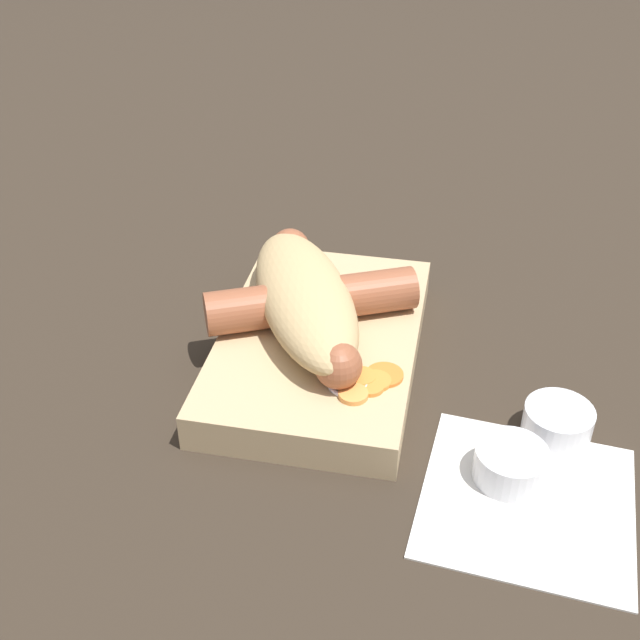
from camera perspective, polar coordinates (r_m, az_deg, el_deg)
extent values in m
plane|color=#33281E|center=(0.65, 0.00, -2.83)|extent=(3.00, 3.00, 0.00)
cube|color=tan|center=(0.64, 0.00, -1.80)|extent=(0.24, 0.15, 0.03)
ellipsoid|color=tan|center=(0.63, -1.09, 1.62)|extent=(0.20, 0.14, 0.04)
cylinder|color=#9E5638|center=(0.63, -0.59, 1.39)|extent=(0.10, 0.17, 0.03)
sphere|color=#9E5638|center=(0.70, -2.14, 5.12)|extent=(0.03, 0.03, 0.03)
sphere|color=#9E5638|center=(0.57, 1.31, -3.24)|extent=(0.03, 0.03, 0.03)
cylinder|color=#F99E4C|center=(0.57, 2.38, -5.30)|extent=(0.03, 0.03, 0.00)
cylinder|color=orange|center=(0.58, 2.98, -4.07)|extent=(0.03, 0.03, 0.00)
cylinder|color=orange|center=(0.58, 4.62, -3.91)|extent=(0.04, 0.04, 0.00)
cylinder|color=orange|center=(0.58, 3.97, -4.34)|extent=(0.03, 0.03, 0.00)
cylinder|color=orange|center=(0.57, 3.54, -4.72)|extent=(0.03, 0.03, 0.00)
torus|color=silver|center=(0.57, 2.01, -4.54)|extent=(0.03, 0.03, 0.00)
cube|color=white|center=(0.55, 14.51, -12.30)|extent=(0.15, 0.15, 0.00)
cylinder|color=white|center=(0.56, 13.38, -9.99)|extent=(0.05, 0.05, 0.03)
cylinder|color=#4C662D|center=(0.56, 13.27, -10.51)|extent=(0.04, 0.04, 0.01)
cylinder|color=white|center=(0.59, 16.53, -7.05)|extent=(0.05, 0.05, 0.03)
cylinder|color=gold|center=(0.60, 16.41, -7.57)|extent=(0.04, 0.04, 0.01)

